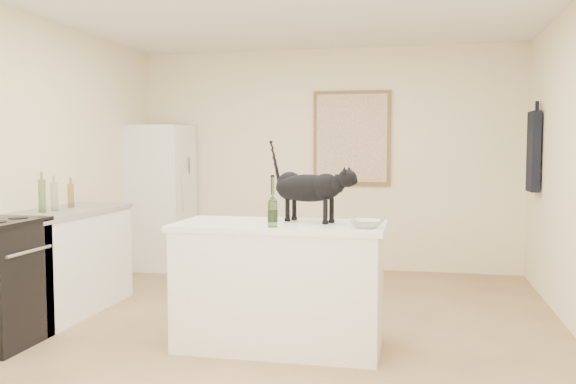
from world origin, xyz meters
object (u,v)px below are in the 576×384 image
(fridge, at_px, (160,197))
(glass_bowl, at_px, (366,224))
(black_cat, at_px, (308,192))
(wine_bottle, at_px, (273,204))

(fridge, distance_m, glass_bowl, 3.81)
(black_cat, xyz_separation_m, wine_bottle, (-0.19, -0.32, -0.07))
(black_cat, height_order, glass_bowl, black_cat)
(glass_bowl, bearing_deg, wine_bottle, -173.84)
(fridge, xyz_separation_m, wine_bottle, (2.05, -2.77, 0.20))
(fridge, bearing_deg, wine_bottle, -53.48)
(fridge, xyz_separation_m, glass_bowl, (2.68, -2.70, 0.08))
(black_cat, height_order, wine_bottle, black_cat)
(glass_bowl, bearing_deg, fridge, 134.77)
(wine_bottle, xyz_separation_m, glass_bowl, (0.63, 0.07, -0.13))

